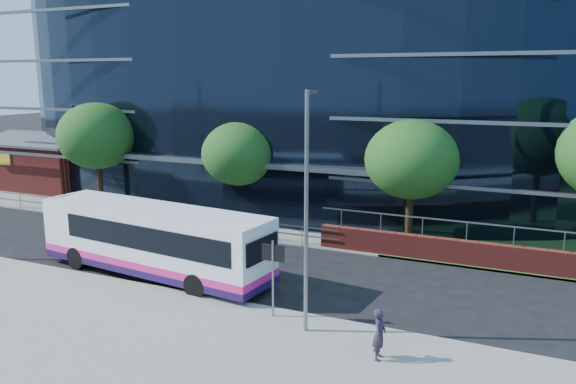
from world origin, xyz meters
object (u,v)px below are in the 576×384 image
at_px(tree_far_c, 412,160).
at_px(streetlight_east, 307,206).
at_px(brick_pavilion, 51,163).
at_px(tree_far_b, 239,154).
at_px(tree_far_a, 97,136).
at_px(street_sign, 273,263).
at_px(city_bus, 155,240).
at_px(pedestrian, 379,334).

bearing_deg(tree_far_c, streetlight_east, -95.11).
distance_m(brick_pavilion, tree_far_b, 19.55).
distance_m(tree_far_a, tree_far_b, 10.03).
xyz_separation_m(brick_pavilion, street_sign, (26.50, -15.09, 0.21)).
distance_m(tree_far_c, streetlight_east, 11.22).
distance_m(street_sign, city_bus, 6.95).
height_order(brick_pavilion, street_sign, brick_pavilion).
height_order(tree_far_c, streetlight_east, streetlight_east).
xyz_separation_m(brick_pavilion, tree_far_b, (19.00, -4.00, 2.27)).
xyz_separation_m(tree_far_a, city_bus, (10.87, -8.56, -3.25)).
xyz_separation_m(brick_pavilion, city_bus, (19.87, -13.06, -0.32)).
bearing_deg(street_sign, tree_far_c, 76.71).
xyz_separation_m(street_sign, tree_far_b, (-7.50, 11.09, 2.06)).
height_order(brick_pavilion, streetlight_east, streetlight_east).
height_order(streetlight_east, pedestrian, streetlight_east).
bearing_deg(streetlight_east, brick_pavilion, 150.76).
bearing_deg(tree_far_c, brick_pavilion, 171.18).
distance_m(tree_far_a, tree_far_c, 20.00).
xyz_separation_m(street_sign, tree_far_c, (2.50, 10.59, 2.39)).
bearing_deg(pedestrian, tree_far_c, 3.81).
bearing_deg(tree_far_b, tree_far_c, -2.86).
bearing_deg(tree_far_b, city_bus, -84.53).
height_order(tree_far_b, streetlight_east, streetlight_east).
bearing_deg(tree_far_c, street_sign, -103.29).
bearing_deg(street_sign, pedestrian, -19.31).
relative_size(streetlight_east, city_bus, 0.70).
xyz_separation_m(city_bus, pedestrian, (10.89, -3.52, -0.67)).
bearing_deg(tree_far_c, tree_far_b, 177.14).
height_order(street_sign, pedestrian, street_sign).
bearing_deg(brick_pavilion, pedestrian, -28.32).
distance_m(brick_pavilion, tree_far_a, 10.48).
relative_size(city_bus, pedestrian, 7.19).
xyz_separation_m(brick_pavilion, pedestrian, (30.76, -16.58, -0.99)).
xyz_separation_m(brick_pavilion, tree_far_c, (29.00, -4.50, 2.60)).
relative_size(streetlight_east, pedestrian, 5.01).
bearing_deg(street_sign, streetlight_east, -21.36).
bearing_deg(tree_far_a, street_sign, -31.17).
bearing_deg(street_sign, tree_far_a, 148.83).
distance_m(tree_far_b, city_bus, 9.47).
distance_m(tree_far_c, city_bus, 12.85).
bearing_deg(city_bus, pedestrian, -11.63).
bearing_deg(streetlight_east, pedestrian, -18.18).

